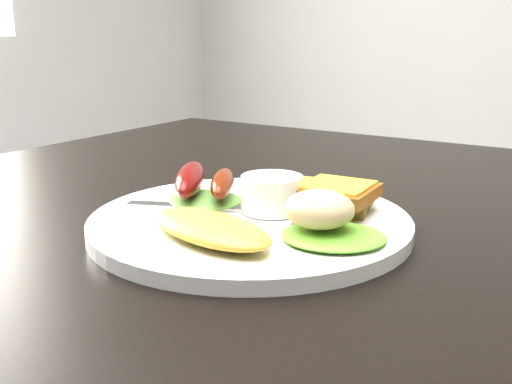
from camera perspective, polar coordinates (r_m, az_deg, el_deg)
dining_table at (r=0.60m, az=15.51°, el=-3.94°), size 1.20×0.80×0.04m
person at (r=1.18m, az=9.10°, el=7.10°), size 0.64×0.52×1.52m
plate at (r=0.53m, az=-0.58°, el=-2.95°), size 0.28×0.28×0.01m
lettuce_left at (r=0.57m, az=-4.91°, el=-0.73°), size 0.09×0.08×0.01m
lettuce_right at (r=0.47m, az=7.36°, el=-4.19°), size 0.10×0.10×0.01m
omelette at (r=0.47m, az=-4.36°, el=-3.44°), size 0.13×0.09×0.02m
sausage_a at (r=0.58m, az=-6.30°, el=1.25°), size 0.08×0.11×0.03m
sausage_b at (r=0.56m, az=-3.21°, el=0.85°), size 0.06×0.09×0.02m
ramekin at (r=0.53m, az=1.51°, el=-0.15°), size 0.06×0.06×0.03m
toast_a at (r=0.56m, az=6.72°, el=-0.58°), size 0.10×0.10×0.01m
toast_b at (r=0.54m, az=7.71°, el=-0.04°), size 0.07×0.07×0.01m
potato_salad at (r=0.47m, az=6.04°, el=-1.64°), size 0.07×0.07×0.03m
fork at (r=0.55m, az=-3.97°, el=-1.54°), size 0.16×0.08×0.00m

